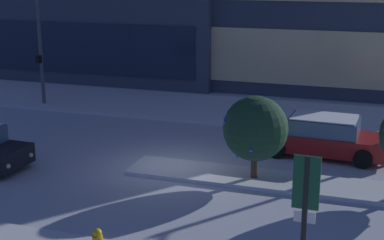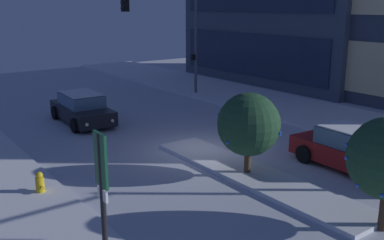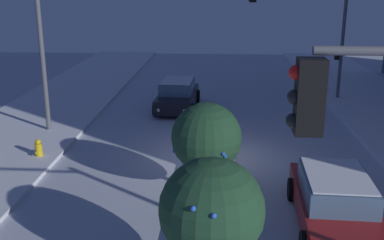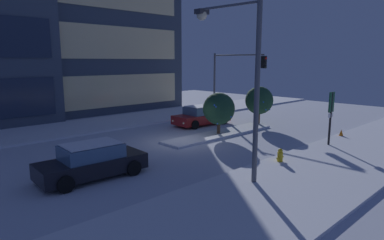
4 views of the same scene
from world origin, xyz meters
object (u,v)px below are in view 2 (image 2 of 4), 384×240
traffic_light_corner_far_left (169,24)px  parking_info_sign (102,186)px  fire_hydrant (40,184)px  car_near (82,109)px  car_far (357,151)px  street_lamp_arched (2,32)px  decorated_tree_median (249,125)px

traffic_light_corner_far_left → parking_info_sign: traffic_light_corner_far_left is taller
fire_hydrant → car_near: bearing=149.0°
car_far → traffic_light_corner_far_left: 14.67m
street_lamp_arched → fire_hydrant: bearing=-95.9°
car_near → parking_info_sign: bearing=-18.0°
street_lamp_arched → fire_hydrant: 5.38m
car_near → car_far: bearing=26.3°
fire_hydrant → decorated_tree_median: decorated_tree_median is taller
parking_info_sign → fire_hydrant: bearing=90.0°
car_far → street_lamp_arched: street_lamp_arched is taller
traffic_light_corner_far_left → street_lamp_arched: (6.59, -11.03, 0.22)m
car_near → car_far: same height
fire_hydrant → parking_info_sign: 5.13m
street_lamp_arched → parking_info_sign: size_ratio=2.26×
street_lamp_arched → decorated_tree_median: size_ratio=2.51×
car_far → traffic_light_corner_far_left: (-14.08, 1.58, 3.79)m
car_near → street_lamp_arched: bearing=-43.2°
fire_hydrant → street_lamp_arched: bearing=177.7°
car_far → fire_hydrant: bearing=68.5°
fire_hydrant → parking_info_sign: bearing=-1.8°
car_near → traffic_light_corner_far_left: traffic_light_corner_far_left is taller
street_lamp_arched → decorated_tree_median: (5.65, 6.04, -2.93)m
car_far → traffic_light_corner_far_left: bearing=-3.7°
street_lamp_arched → decorated_tree_median: street_lamp_arched is taller
street_lamp_arched → fire_hydrant: street_lamp_arched is taller
traffic_light_corner_far_left → parking_info_sign: (14.62, -11.31, -2.47)m
traffic_light_corner_far_left → fire_hydrant: 15.39m
traffic_light_corner_far_left → decorated_tree_median: size_ratio=2.29×
car_near → fire_hydrant: car_near is taller
street_lamp_arched → car_far: bearing=-42.0°
car_far → parking_info_sign: (0.54, -9.73, 1.32)m
car_far → decorated_tree_median: size_ratio=1.68×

